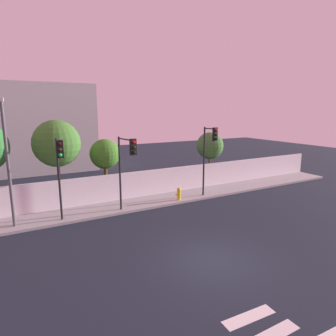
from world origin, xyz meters
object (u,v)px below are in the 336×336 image
at_px(traffic_light_left, 127,158).
at_px(roadside_tree_rightmost, 210,146).
at_px(fire_hydrant, 179,193).
at_px(roadside_tree_midright, 105,154).
at_px(traffic_light_right, 210,147).
at_px(traffic_light_center, 59,163).
at_px(roadside_tree_midleft, 57,144).
at_px(street_lamp_curbside, 6,153).

distance_m(traffic_light_left, roadside_tree_rightmost, 9.62).
bearing_deg(roadside_tree_rightmost, fire_hydrant, -147.61).
bearing_deg(roadside_tree_midright, roadside_tree_rightmost, -0.00).
height_order(roadside_tree_midright, roadside_tree_rightmost, roadside_tree_rightmost).
xyz_separation_m(traffic_light_right, fire_hydrant, (-2.23, 0.37, -3.07)).
relative_size(traffic_light_center, fire_hydrant, 5.25).
distance_m(fire_hydrant, roadside_tree_midright, 5.72).
bearing_deg(traffic_light_center, roadside_tree_midleft, 83.07).
distance_m(street_lamp_curbside, fire_hydrant, 10.55).
xyz_separation_m(traffic_light_left, roadside_tree_midright, (-0.13, 3.84, -0.27)).
xyz_separation_m(traffic_light_center, traffic_light_right, (9.82, 0.12, 0.21)).
distance_m(traffic_light_center, street_lamp_curbside, 2.51).
bearing_deg(traffic_light_left, traffic_light_center, 175.85).
bearing_deg(traffic_light_left, roadside_tree_rightmost, 23.56).
distance_m(traffic_light_right, fire_hydrant, 3.81).
bearing_deg(street_lamp_curbside, roadside_tree_midleft, 47.11).
bearing_deg(roadside_tree_rightmost, traffic_light_center, -163.96).
relative_size(fire_hydrant, roadside_tree_rightmost, 0.20).
bearing_deg(roadside_tree_rightmost, traffic_light_left, -156.44).
bearing_deg(fire_hydrant, traffic_light_center, -176.28).
relative_size(traffic_light_right, fire_hydrant, 5.61).
bearing_deg(street_lamp_curbside, traffic_light_left, -7.70).
relative_size(traffic_light_center, roadside_tree_rightmost, 1.05).
distance_m(roadside_tree_midleft, roadside_tree_rightmost, 12.05).
height_order(traffic_light_center, traffic_light_right, traffic_light_right).
height_order(fire_hydrant, roadside_tree_midleft, roadside_tree_midleft).
distance_m(traffic_light_center, traffic_light_right, 9.82).
distance_m(street_lamp_curbside, roadside_tree_rightmost, 15.16).
distance_m(traffic_light_left, street_lamp_curbside, 6.10).
height_order(fire_hydrant, roadside_tree_midright, roadside_tree_midright).
bearing_deg(traffic_light_center, traffic_light_right, 0.73).
xyz_separation_m(traffic_light_center, roadside_tree_rightmost, (12.45, 3.58, -0.25)).
relative_size(street_lamp_curbside, roadside_tree_rightmost, 1.52).
bearing_deg(street_lamp_curbside, roadside_tree_midright, 27.23).
height_order(traffic_light_center, street_lamp_curbside, street_lamp_curbside).
bearing_deg(traffic_light_center, roadside_tree_midright, 45.58).
xyz_separation_m(street_lamp_curbside, roadside_tree_midleft, (2.81, 3.03, 0.01)).
bearing_deg(roadside_tree_midright, fire_hydrant, -37.08).
xyz_separation_m(traffic_light_left, traffic_light_right, (6.18, 0.39, 0.24)).
distance_m(traffic_light_center, roadside_tree_midright, 5.02).
bearing_deg(roadside_tree_rightmost, traffic_light_right, -127.33).
xyz_separation_m(traffic_light_right, roadside_tree_rightmost, (2.63, 3.45, -0.46)).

